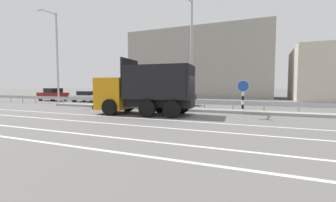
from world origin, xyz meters
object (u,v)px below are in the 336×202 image
Objects in this scene: parked_car_1 at (88,96)px; parked_car_2 at (124,96)px; dump_truck at (135,95)px; parked_car_3 at (175,97)px; street_lamp_1 at (191,50)px; median_road_sign at (243,96)px; street_lamp_0 at (56,55)px; parked_car_0 at (53,95)px.

parked_car_2 reaches higher than parked_car_1.
dump_truck is 7.76m from parked_car_3.
street_lamp_1 is 1.85× the size of parked_car_2.
street_lamp_1 is (2.92, 3.09, 3.25)m from dump_truck.
median_road_sign is 13.83m from parked_car_2.
street_lamp_0 is at bearing 2.11° from parked_car_1.
street_lamp_0 is 2.25× the size of parked_car_0.
parked_car_3 is (-6.74, 4.52, -0.43)m from median_road_sign.
street_lamp_0 reaches higher than parked_car_0.
parked_car_0 reaches higher than parked_car_3.
parked_car_1 is 11.23m from parked_car_3.
parked_car_0 is (-16.86, 7.72, -0.48)m from dump_truck.
street_lamp_0 reaches higher than street_lamp_1.
street_lamp_0 is 2.17× the size of parked_car_1.
dump_truck is 13.83m from parked_car_1.
parked_car_2 is (4.52, 4.92, -4.17)m from street_lamp_0.
street_lamp_1 reaches higher than parked_car_3.
median_road_sign is 18.58m from parked_car_1.
parked_car_2 is at bearing 159.21° from median_road_sign.
parked_car_0 is (-23.49, 4.49, -0.42)m from median_road_sign.
street_lamp_0 is at bearing 111.04° from parked_car_3.
parked_car_3 is at bearing -88.68° from parked_car_2.
street_lamp_0 is 7.88m from parked_car_2.
parked_car_1 is at bearing 161.38° from street_lamp_1.
street_lamp_0 reaches higher than dump_truck.
median_road_sign reaches higher than parked_car_2.
street_lamp_0 is at bearing 142.35° from parked_car_2.
median_road_sign is 0.25× the size of street_lamp_0.
parked_car_0 is (-19.77, 4.62, -3.73)m from street_lamp_1.
parked_car_2 is 6.19m from parked_car_3.
street_lamp_0 is 8.60m from parked_car_0.
parked_car_3 is at bearing -4.81° from dump_truck.
dump_truck is 10.29m from parked_car_2.
parked_car_1 is (-0.53, 4.69, -4.26)m from street_lamp_0.
parked_car_1 is at bearing 96.42° from street_lamp_0.
dump_truck is at bearing 50.84° from parked_car_1.
street_lamp_0 is 6.36m from parked_car_1.
dump_truck is 18.55m from parked_car_0.
parked_car_3 reaches higher than parked_car_1.
parked_car_1 is at bearing -83.74° from parked_car_0.
dump_truck is at bearing -133.32° from street_lamp_1.
street_lamp_1 is 6.69m from parked_car_3.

